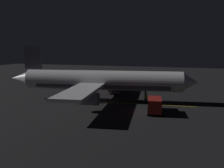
{
  "coord_description": "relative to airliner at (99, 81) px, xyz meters",
  "views": [
    {
      "loc": [
        47.56,
        17.08,
        10.79
      ],
      "look_at": [
        0.0,
        2.0,
        3.5
      ],
      "focal_mm": 41.18,
      "sensor_mm": 36.0,
      "label": 1
    }
  ],
  "objects": [
    {
      "name": "traffic_cone_near_left",
      "position": [
        1.31,
        2.61,
        -3.74
      ],
      "size": [
        0.5,
        0.5,
        0.55
      ],
      "color": "#EA590F",
      "rests_on": "ground_plane"
    },
    {
      "name": "traffic_cone_under_wing",
      "position": [
        -2.2,
        7.2,
        -3.74
      ],
      "size": [
        0.5,
        0.5,
        0.55
      ],
      "color": "#EA590F",
      "rests_on": "ground_plane"
    },
    {
      "name": "traffic_cone_near_right",
      "position": [
        2.41,
        10.78,
        -3.74
      ],
      "size": [
        0.5,
        0.5,
        0.55
      ],
      "color": "#EA590F",
      "rests_on": "ground_plane"
    },
    {
      "name": "apron_guide_stripe",
      "position": [
        0.79,
        4.59,
        -3.98
      ],
      "size": [
        2.59,
        28.04,
        0.01
      ],
      "primitive_type": "cube",
      "rotation": [
        0.0,
        0.0,
        0.08
      ],
      "color": "gold",
      "rests_on": "ground_plane"
    },
    {
      "name": "ground_crew_worker",
      "position": [
        -0.89,
        9.31,
        -3.1
      ],
      "size": [
        0.4,
        0.4,
        1.74
      ],
      "color": "black",
      "rests_on": "ground_plane"
    },
    {
      "name": "airliner",
      "position": [
        0.0,
        0.0,
        0.0
      ],
      "size": [
        35.5,
        38.03,
        10.91
      ],
      "color": "white",
      "rests_on": "ground_plane"
    },
    {
      "name": "catering_truck",
      "position": [
        -8.27,
        0.48,
        -2.74
      ],
      "size": [
        6.13,
        4.34,
        2.43
      ],
      "color": "maroon",
      "rests_on": "ground_plane"
    },
    {
      "name": "baggage_truck",
      "position": [
        6.11,
        11.9,
        -2.68
      ],
      "size": [
        6.64,
        3.13,
        2.53
      ],
      "color": "maroon",
      "rests_on": "ground_plane"
    },
    {
      "name": "ground_plane",
      "position": [
        -0.08,
        0.59,
        -4.09
      ],
      "size": [
        180.0,
        180.0,
        0.2
      ],
      "primitive_type": "cube",
      "color": "black"
    }
  ]
}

